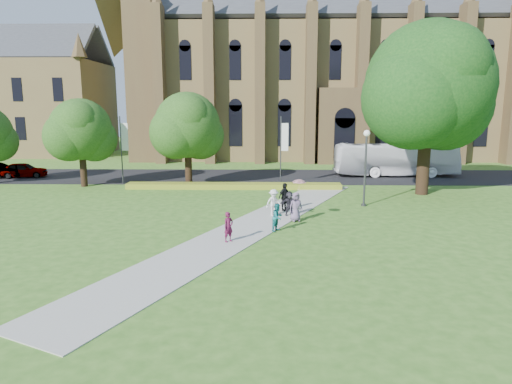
{
  "coord_description": "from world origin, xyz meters",
  "views": [
    {
      "loc": [
        0.63,
        -24.59,
        6.74
      ],
      "look_at": [
        0.08,
        3.03,
        1.6
      ],
      "focal_mm": 32.0,
      "sensor_mm": 36.0,
      "label": 1
    }
  ],
  "objects_px": {
    "tour_coach": "(396,159)",
    "large_tree": "(429,85)",
    "streetlamp": "(366,159)",
    "pedestrian_0": "(228,227)",
    "car_0": "(23,170)"
  },
  "relations": [
    {
      "from": "streetlamp",
      "to": "pedestrian_0",
      "type": "distance_m",
      "value": 12.67
    },
    {
      "from": "tour_coach",
      "to": "large_tree",
      "type": "bearing_deg",
      "value": 174.98
    },
    {
      "from": "large_tree",
      "to": "tour_coach",
      "type": "relative_size",
      "value": 1.1
    },
    {
      "from": "tour_coach",
      "to": "pedestrian_0",
      "type": "distance_m",
      "value": 27.35
    },
    {
      "from": "streetlamp",
      "to": "car_0",
      "type": "distance_m",
      "value": 32.87
    },
    {
      "from": "tour_coach",
      "to": "car_0",
      "type": "bearing_deg",
      "value": 91.25
    },
    {
      "from": "large_tree",
      "to": "pedestrian_0",
      "type": "bearing_deg",
      "value": -136.73
    },
    {
      "from": "tour_coach",
      "to": "pedestrian_0",
      "type": "height_order",
      "value": "tour_coach"
    },
    {
      "from": "streetlamp",
      "to": "large_tree",
      "type": "distance_m",
      "value": 8.73
    },
    {
      "from": "car_0",
      "to": "pedestrian_0",
      "type": "relative_size",
      "value": 2.8
    },
    {
      "from": "streetlamp",
      "to": "large_tree",
      "type": "bearing_deg",
      "value": 39.29
    },
    {
      "from": "tour_coach",
      "to": "car_0",
      "type": "height_order",
      "value": "tour_coach"
    },
    {
      "from": "tour_coach",
      "to": "car_0",
      "type": "distance_m",
      "value": 36.5
    },
    {
      "from": "streetlamp",
      "to": "pedestrian_0",
      "type": "height_order",
      "value": "streetlamp"
    },
    {
      "from": "streetlamp",
      "to": "car_0",
      "type": "xyz_separation_m",
      "value": [
        -30.36,
        12.35,
        -2.54
      ]
    }
  ]
}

